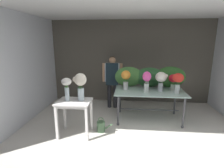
# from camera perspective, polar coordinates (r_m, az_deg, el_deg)

# --- Properties ---
(ground_plane) EXTENTS (7.48, 7.48, 0.00)m
(ground_plane) POSITION_cam_1_polar(r_m,az_deg,el_deg) (4.65, 5.67, -11.90)
(ground_plane) COLOR silver
(wall_back) EXTENTS (5.26, 0.12, 2.66)m
(wall_back) POSITION_cam_1_polar(r_m,az_deg,el_deg) (5.93, 5.94, 7.09)
(wall_back) COLOR #5B564C
(wall_back) RESTS_ON ground
(wall_left) EXTENTS (0.12, 3.52, 2.66)m
(wall_left) POSITION_cam_1_polar(r_m,az_deg,el_deg) (4.97, -25.96, 4.54)
(wall_left) COLOR silver
(wall_left) RESTS_ON ground
(ceiling_slab) EXTENTS (5.38, 3.52, 0.12)m
(ceiling_slab) POSITION_cam_1_polar(r_m,az_deg,el_deg) (4.26, 6.59, 23.33)
(ceiling_slab) COLOR silver
(ceiling_slab) RESTS_ON wall_back
(display_table_glass) EXTENTS (1.72, 1.02, 0.79)m
(display_table_glass) POSITION_cam_1_polar(r_m,az_deg,el_deg) (4.61, 11.85, -3.42)
(display_table_glass) COLOR #ABCDC5
(display_table_glass) RESTS_ON ground
(side_table_white) EXTENTS (0.71, 0.56, 0.77)m
(side_table_white) POSITION_cam_1_polar(r_m,az_deg,el_deg) (3.87, -12.03, -6.90)
(side_table_white) COLOR white
(side_table_white) RESTS_ON ground
(florist) EXTENTS (0.60, 0.24, 1.56)m
(florist) POSITION_cam_1_polar(r_m,az_deg,el_deg) (5.28, 0.10, 2.36)
(florist) COLOR #232328
(florist) RESTS_ON ground
(foliage_backdrop) EXTENTS (1.89, 0.31, 0.56)m
(foliage_backdrop) POSITION_cam_1_polar(r_m,az_deg,el_deg) (4.89, 11.81, 2.23)
(foliage_backdrop) COLOR #477F3D
(foliage_backdrop) RESTS_ON display_table_glass
(vase_ivory_hydrangea) EXTENTS (0.30, 0.28, 0.48)m
(vase_ivory_hydrangea) POSITION_cam_1_polar(r_m,az_deg,el_deg) (4.51, 15.51, 1.61)
(vase_ivory_hydrangea) COLOR silver
(vase_ivory_hydrangea) RESTS_ON display_table_glass
(vase_crimson_roses) EXTENTS (0.23, 0.23, 0.41)m
(vase_crimson_roses) POSITION_cam_1_polar(r_m,az_deg,el_deg) (4.69, 19.03, 1.23)
(vase_crimson_roses) COLOR silver
(vase_crimson_roses) RESTS_ON display_table_glass
(vase_scarlet_tulips) EXTENTS (0.26, 0.26, 0.49)m
(vase_scarlet_tulips) POSITION_cam_1_polar(r_m,az_deg,el_deg) (4.42, 20.47, 1.12)
(vase_scarlet_tulips) COLOR silver
(vase_scarlet_tulips) RESTS_ON display_table_glass
(vase_fuchsia_snapdragons) EXTENTS (0.20, 0.20, 0.52)m
(vase_fuchsia_snapdragons) POSITION_cam_1_polar(r_m,az_deg,el_deg) (4.30, 11.08, 1.18)
(vase_fuchsia_snapdragons) COLOR silver
(vase_fuchsia_snapdragons) RESTS_ON display_table_glass
(vase_sunset_stock) EXTENTS (0.24, 0.24, 0.49)m
(vase_sunset_stock) POSITION_cam_1_polar(r_m,az_deg,el_deg) (4.53, 4.43, 2.05)
(vase_sunset_stock) COLOR silver
(vase_sunset_stock) RESTS_ON display_table_glass
(vase_magenta_dahlias) EXTENTS (0.22, 0.21, 0.42)m
(vase_magenta_dahlias) POSITION_cam_1_polar(r_m,az_deg,el_deg) (4.57, 11.18, 1.55)
(vase_magenta_dahlias) COLOR silver
(vase_magenta_dahlias) RESTS_ON display_table_glass
(vase_white_roses_tall) EXTENTS (0.21, 0.21, 0.49)m
(vase_white_roses_tall) POSITION_cam_1_polar(r_m,az_deg,el_deg) (3.79, -14.37, -0.69)
(vase_white_roses_tall) COLOR silver
(vase_white_roses_tall) RESTS_ON side_table_white
(vase_cream_lisianthus_tall) EXTENTS (0.29, 0.25, 0.58)m
(vase_cream_lisianthus_tall) POSITION_cam_1_polar(r_m,az_deg,el_deg) (3.75, -10.14, 0.14)
(vase_cream_lisianthus_tall) COLOR silver
(vase_cream_lisianthus_tall) RESTS_ON side_table_white
(watering_can) EXTENTS (0.35, 0.18, 0.34)m
(watering_can) POSITION_cam_1_polar(r_m,az_deg,el_deg) (4.11, -3.49, -13.44)
(watering_can) COLOR #4C704C
(watering_can) RESTS_ON ground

